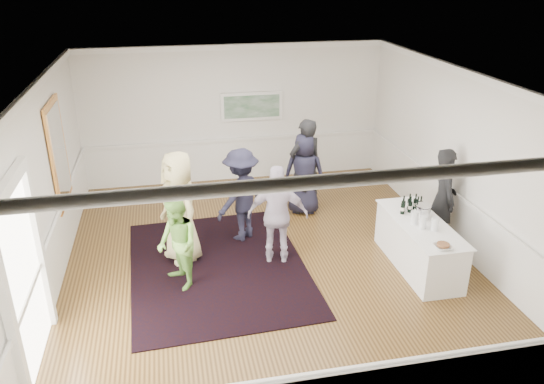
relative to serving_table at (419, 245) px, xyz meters
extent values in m
plane|color=brown|center=(-2.48, 0.70, -0.43)|extent=(8.00, 8.00, 0.00)
cube|color=white|center=(-2.48, 0.70, 2.77)|extent=(7.00, 8.00, 0.02)
cube|color=white|center=(-5.98, 0.70, 1.17)|extent=(0.02, 8.00, 3.20)
cube|color=white|center=(1.02, 0.70, 1.17)|extent=(0.02, 8.00, 3.20)
cube|color=white|center=(-2.48, 4.70, 1.17)|extent=(7.00, 0.02, 3.20)
cube|color=white|center=(-2.48, -3.30, 1.17)|extent=(7.00, 0.02, 3.20)
cube|color=#F29F47|center=(-5.94, 2.00, 1.37)|extent=(0.04, 1.25, 1.85)
cube|color=white|center=(-5.91, 2.00, 1.37)|extent=(0.01, 1.05, 1.65)
cube|color=white|center=(-5.91, -2.02, 0.77)|extent=(0.10, 0.14, 2.40)
cube|color=white|center=(-5.91, -0.38, 0.77)|extent=(0.10, 0.14, 2.40)
cube|color=white|center=(-5.91, -1.20, 2.05)|extent=(0.10, 1.78, 0.16)
cube|color=white|center=(-5.95, -1.20, 0.77)|extent=(0.02, 1.50, 2.40)
cube|color=white|center=(-2.08, 4.65, 1.35)|extent=(1.44, 0.05, 0.66)
cube|color=#21592C|center=(-2.08, 4.62, 1.35)|extent=(1.30, 0.01, 0.52)
cube|color=black|center=(-3.38, 0.67, -0.42)|extent=(3.09, 3.97, 0.02)
cube|color=white|center=(0.00, 0.00, -0.01)|extent=(0.74, 2.02, 0.83)
cube|color=white|center=(0.00, 0.00, 0.41)|extent=(0.80, 2.08, 0.02)
imported|color=black|center=(0.72, 0.63, 0.52)|extent=(0.54, 0.74, 1.89)
imported|color=#C8BA7D|center=(-3.95, 1.11, 0.57)|extent=(0.99, 1.15, 2.00)
imported|color=#72AD45|center=(-4.04, 0.22, 0.34)|extent=(0.81, 0.90, 1.53)
imported|color=#C2B3C9|center=(-2.32, 0.68, 0.46)|extent=(1.12, 0.68, 1.78)
imported|color=black|center=(-2.80, 1.64, 0.47)|extent=(1.31, 1.24, 1.79)
imported|color=black|center=(-1.34, 2.55, 0.58)|extent=(0.84, 0.67, 2.01)
imported|color=black|center=(-1.36, 2.53, 0.44)|extent=(0.96, 0.77, 1.73)
cylinder|color=#62A239|center=(-0.09, -0.20, 0.54)|extent=(0.12, 0.12, 0.24)
cylinder|color=#C83A3A|center=(0.07, -0.30, 0.54)|extent=(0.12, 0.12, 0.24)
cylinder|color=#61B13F|center=(-0.15, -0.02, 0.54)|extent=(0.12, 0.12, 0.24)
cylinder|color=silver|center=(0.09, 0.16, 0.53)|extent=(0.26, 0.26, 0.25)
imported|color=white|center=(-0.07, -0.86, 0.45)|extent=(0.27, 0.27, 0.07)
cylinder|color=#935E3A|center=(-0.07, -0.86, 0.47)|extent=(0.19, 0.19, 0.04)
camera|label=1|loc=(-4.05, -7.27, 4.42)|focal=35.00mm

